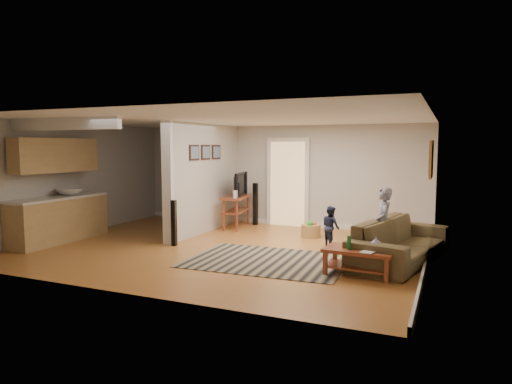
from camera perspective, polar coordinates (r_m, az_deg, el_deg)
ground at (r=9.02m, az=-4.10°, el=-6.99°), size 7.50×7.50×0.00m
room_shell at (r=9.71m, az=-8.59°, el=2.55°), size 7.54×6.02×2.52m
area_rug at (r=8.02m, az=1.41°, el=-8.55°), size 2.78×2.09×0.01m
sofa at (r=8.29m, az=17.56°, el=-8.37°), size 1.54×2.67×0.73m
coffee_table at (r=7.27m, az=12.94°, el=-7.62°), size 1.10×0.69×0.62m
tv_console at (r=11.11m, az=-2.42°, el=-0.87°), size 0.68×1.30×1.07m
speaker_left at (r=9.26m, az=-10.21°, el=-3.83°), size 0.10×0.10×0.92m
speaker_right at (r=11.54m, az=-0.08°, el=-1.51°), size 0.11×0.11×1.06m
toy_basket at (r=10.09m, az=6.88°, el=-4.76°), size 0.42×0.42×0.38m
child at (r=8.33m, az=15.48°, el=-8.26°), size 0.42×0.53×1.28m
toddler at (r=9.19m, az=9.29°, el=-6.81°), size 0.50×0.50×0.82m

